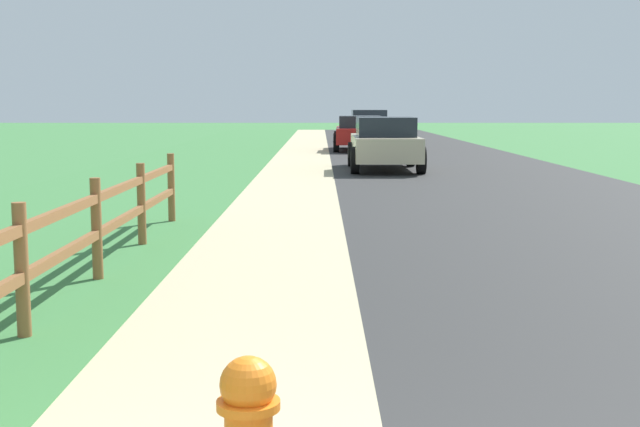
{
  "coord_description": "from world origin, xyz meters",
  "views": [
    {
      "loc": [
        -0.36,
        -2.38,
        1.82
      ],
      "look_at": [
        -0.34,
        5.06,
        0.85
      ],
      "focal_mm": 46.77,
      "sensor_mm": 36.0,
      "label": 1
    }
  ],
  "objects": [
    {
      "name": "rail_fence",
      "position": [
        -2.69,
        5.11,
        0.62
      ],
      "size": [
        0.11,
        11.1,
        1.07
      ],
      "color": "brown",
      "rests_on": "ground"
    },
    {
      "name": "parked_suv_beige",
      "position": [
        1.47,
        21.13,
        0.77
      ],
      "size": [
        2.01,
        4.48,
        1.49
      ],
      "color": "#C6B793",
      "rests_on": "ground"
    },
    {
      "name": "road_asphalt",
      "position": [
        3.5,
        27.0,
        0.0
      ],
      "size": [
        7.0,
        66.0,
        0.01
      ],
      "primitive_type": "cube",
      "color": "#2E2E2E",
      "rests_on": "ground"
    },
    {
      "name": "grass_verge",
      "position": [
        -4.5,
        27.0,
        0.01
      ],
      "size": [
        5.0,
        66.0,
        0.0
      ],
      "primitive_type": "cube",
      "color": "#3E7B3F",
      "rests_on": "ground"
    },
    {
      "name": "parked_car_red",
      "position": [
        1.26,
        31.51,
        0.73
      ],
      "size": [
        2.21,
        4.82,
        1.4
      ],
      "color": "maroon",
      "rests_on": "ground"
    },
    {
      "name": "parked_car_silver",
      "position": [
        2.14,
        40.5,
        0.81
      ],
      "size": [
        2.17,
        4.69,
        1.59
      ],
      "color": "#B7BABF",
      "rests_on": "ground"
    },
    {
      "name": "curb_concrete",
      "position": [
        -3.0,
        27.0,
        0.0
      ],
      "size": [
        6.0,
        66.0,
        0.01
      ],
      "primitive_type": "cube",
      "color": "#C0B18A",
      "rests_on": "ground"
    },
    {
      "name": "ground_plane",
      "position": [
        0.0,
        25.0,
        0.0
      ],
      "size": [
        120.0,
        120.0,
        0.0
      ],
      "primitive_type": "plane",
      "color": "#3E7B3F"
    }
  ]
}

